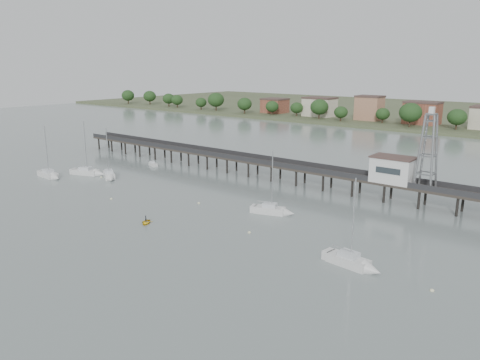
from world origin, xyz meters
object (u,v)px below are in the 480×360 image
object	(u,v)px
sailboat_b	(110,176)
sailboat_f	(91,173)
sailboat_c	(276,211)
sailboat_d	(356,264)
white_tender	(153,164)
yellow_dinghy	(146,223)
pier	(288,167)
lattice_tower	(428,151)
sailboat_a	(51,176)

from	to	relation	value
sailboat_b	sailboat_f	distance (m)	7.16
sailboat_c	sailboat_b	bearing A→B (deg)	164.77
sailboat_d	white_tender	distance (m)	77.65
yellow_dinghy	sailboat_b	bearing A→B (deg)	119.41
white_tender	sailboat_b	bearing A→B (deg)	-57.69
sailboat_b	sailboat_d	xyz separation A→B (m)	(69.49, -9.78, -0.00)
pier	sailboat_d	size ratio (longest dim) A/B	11.30
sailboat_c	lattice_tower	bearing A→B (deg)	29.27
sailboat_c	sailboat_d	distance (m)	25.50
yellow_dinghy	pier	bearing A→B (deg)	51.16
lattice_tower	sailboat_d	bearing A→B (deg)	-86.00
pier	sailboat_d	xyz separation A→B (m)	(33.91, -34.45, -3.15)
lattice_tower	sailboat_c	world-z (taller)	lattice_tower
sailboat_b	white_tender	size ratio (longest dim) A/B	3.47
sailboat_d	sailboat_f	size ratio (longest dim) A/B	0.93
sailboat_b	sailboat_c	size ratio (longest dim) A/B	1.03
sailboat_b	white_tender	bearing A→B (deg)	131.12
sailboat_b	sailboat_d	size ratio (longest dim) A/B	0.98
pier	sailboat_a	world-z (taller)	sailboat_a
white_tender	yellow_dinghy	size ratio (longest dim) A/B	1.35
lattice_tower	white_tender	size ratio (longest dim) A/B	4.14
sailboat_f	sailboat_b	bearing A→B (deg)	-16.81
sailboat_a	white_tender	bearing A→B (deg)	74.41
sailboat_b	sailboat_f	world-z (taller)	sailboat_f
sailboat_d	white_tender	size ratio (longest dim) A/B	3.54
sailboat_b	white_tender	xyz separation A→B (m)	(-3.49, 16.73, -0.23)
lattice_tower	sailboat_b	size ratio (longest dim) A/B	1.19
sailboat_a	sailboat_f	world-z (taller)	sailboat_f
pier	yellow_dinghy	bearing A→B (deg)	-94.18
sailboat_c	white_tender	bearing A→B (deg)	146.05
sailboat_d	sailboat_f	xyz separation A→B (m)	(-76.64, 9.27, -0.01)
sailboat_d	sailboat_f	distance (m)	77.20
yellow_dinghy	lattice_tower	bearing A→B (deg)	14.97
sailboat_b	yellow_dinghy	bearing A→B (deg)	3.39
sailboat_b	yellow_dinghy	xyz separation A→B (m)	(32.62, -15.86, -0.64)
lattice_tower	sailboat_d	distance (m)	36.08
sailboat_f	yellow_dinghy	size ratio (longest dim) A/B	5.16
pier	sailboat_f	size ratio (longest dim) A/B	10.46
sailboat_b	sailboat_d	world-z (taller)	sailboat_d
sailboat_c	sailboat_f	distance (m)	54.55
sailboat_b	sailboat_f	bearing A→B (deg)	-146.64
sailboat_c	yellow_dinghy	xyz separation A→B (m)	(-14.69, -18.66, -0.65)
sailboat_f	white_tender	xyz separation A→B (m)	(3.65, 17.24, -0.22)
sailboat_d	sailboat_b	bearing A→B (deg)	178.96
pier	sailboat_c	size ratio (longest dim) A/B	11.90
sailboat_f	white_tender	world-z (taller)	sailboat_f
sailboat_f	yellow_dinghy	distance (m)	42.63
sailboat_c	yellow_dinghy	size ratio (longest dim) A/B	4.53
sailboat_d	yellow_dinghy	world-z (taller)	sailboat_d
white_tender	sailboat_d	bearing A→B (deg)	0.55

